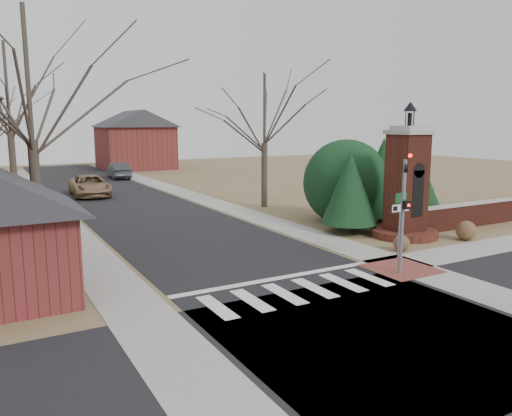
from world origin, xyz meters
TOP-DOWN VIEW (x-y plane):
  - ground at (0.00, 0.00)m, footprint 120.00×120.00m
  - main_street at (0.00, 22.00)m, footprint 8.00×70.00m
  - cross_street at (0.00, -3.00)m, footprint 120.00×8.00m
  - crosswalk_zone at (0.00, 0.80)m, footprint 8.00×2.20m
  - stop_bar at (0.00, 2.30)m, footprint 8.00×0.35m
  - sidewalk_right_main at (5.20, 22.00)m, footprint 2.00×60.00m
  - sidewalk_left at (-5.20, 22.00)m, footprint 2.00×60.00m
  - curb_apron at (4.80, 1.00)m, footprint 2.40×2.40m
  - traffic_signal_pole at (4.30, 0.57)m, footprint 0.28×0.41m
  - sign_post at (5.59, 1.99)m, footprint 0.90×0.07m
  - brick_gate_monument at (9.00, 4.99)m, footprint 3.20×3.20m
  - brick_garden_wall at (13.50, 5.00)m, footprint 7.50×0.50m
  - garage_left at (-8.52, 4.49)m, footprint 4.80×4.80m
  - house_distant_right at (7.99, 47.99)m, footprint 8.80×8.80m
  - evergreen_near at (7.20, 7.00)m, footprint 2.80×2.80m
  - evergreen_mid at (10.50, 8.20)m, footprint 3.40×3.40m
  - evergreen_far at (12.50, 7.20)m, footprint 2.40×2.40m
  - evergreen_mass at (9.00, 9.50)m, footprint 4.80×4.80m
  - bare_tree_0 at (-7.00, 9.00)m, footprint 8.05×8.05m
  - bare_tree_1 at (-7.00, 22.00)m, footprint 8.40×8.40m
  - bare_tree_3 at (7.50, 16.00)m, footprint 7.00×7.00m
  - pickup_truck at (-1.60, 26.72)m, footprint 2.93×5.80m
  - distant_car at (3.40, 37.94)m, footprint 1.90×4.84m
  - dry_shrub_left at (6.80, 3.00)m, footprint 0.70×0.70m
  - dry_shrub_right at (10.98, 3.00)m, footprint 0.93×0.93m

SIDE VIEW (x-z plane):
  - ground at x=0.00m, z-range 0.00..0.00m
  - main_street at x=0.00m, z-range 0.00..0.01m
  - cross_street at x=0.00m, z-range 0.00..0.01m
  - crosswalk_zone at x=0.00m, z-range 0.00..0.02m
  - stop_bar at x=0.00m, z-range 0.00..0.02m
  - sidewalk_right_main at x=5.20m, z-range 0.00..0.02m
  - sidewalk_left at x=-5.20m, z-range 0.00..0.02m
  - curb_apron at x=4.80m, z-range 0.00..0.02m
  - dry_shrub_left at x=6.80m, z-range 0.00..0.70m
  - dry_shrub_right at x=10.98m, z-range 0.00..0.93m
  - brick_garden_wall at x=13.50m, z-range 0.01..1.31m
  - distant_car at x=3.40m, z-range 0.00..1.57m
  - pickup_truck at x=-1.60m, z-range 0.00..1.57m
  - evergreen_far at x=12.50m, z-range 0.25..3.55m
  - sign_post at x=5.59m, z-range 0.57..3.32m
  - brick_gate_monument at x=9.00m, z-range -1.07..5.40m
  - garage_left at x=-8.52m, z-range 0.09..4.38m
  - evergreen_near at x=7.20m, z-range 0.25..4.35m
  - evergreen_mass at x=9.00m, z-range 0.00..4.80m
  - traffic_signal_pole at x=4.30m, z-range 0.34..4.84m
  - evergreen_mid at x=10.50m, z-range 0.25..4.95m
  - house_distant_right at x=7.99m, z-range 0.00..7.30m
  - bare_tree_3 at x=7.50m, z-range 1.84..11.54m
  - bare_tree_0 at x=-7.00m, z-range 2.12..13.27m
  - bare_tree_1 at x=-7.00m, z-range 2.21..13.85m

